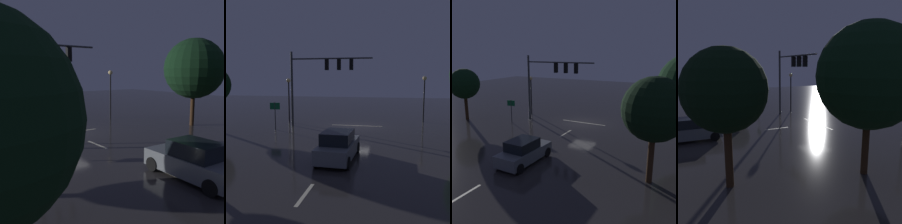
# 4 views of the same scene
# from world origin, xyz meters

# --- Properties ---
(ground_plane) EXTENTS (80.00, 80.00, 0.00)m
(ground_plane) POSITION_xyz_m (0.00, 0.00, 0.00)
(ground_plane) COLOR #2D2B2B
(traffic_signal_assembly) EXTENTS (7.84, 0.47, 7.16)m
(traffic_signal_assembly) POSITION_xyz_m (3.43, 0.98, 5.11)
(traffic_signal_assembly) COLOR #383A3D
(traffic_signal_assembly) RESTS_ON ground_plane
(lane_dash_far) EXTENTS (0.16, 2.20, 0.01)m
(lane_dash_far) POSITION_xyz_m (0.00, 4.00, 0.00)
(lane_dash_far) COLOR beige
(lane_dash_far) RESTS_ON ground_plane
(lane_dash_mid) EXTENTS (0.16, 2.20, 0.01)m
(lane_dash_mid) POSITION_xyz_m (0.00, 10.00, 0.00)
(lane_dash_mid) COLOR beige
(lane_dash_mid) RESTS_ON ground_plane
(lane_dash_near) EXTENTS (0.16, 2.20, 0.01)m
(lane_dash_near) POSITION_xyz_m (0.00, 16.00, 0.00)
(lane_dash_near) COLOR beige
(lane_dash_near) RESTS_ON ground_plane
(stop_bar) EXTENTS (5.00, 0.16, 0.01)m
(stop_bar) POSITION_xyz_m (0.00, -0.21, 0.00)
(stop_bar) COLOR beige
(stop_bar) RESTS_ON ground_plane
(car_approaching) EXTENTS (2.02, 4.42, 1.70)m
(car_approaching) POSITION_xyz_m (-0.40, 11.13, 0.80)
(car_approaching) COLOR slate
(car_approaching) RESTS_ON ground_plane
(street_lamp_left_kerb) EXTENTS (0.44, 0.44, 4.86)m
(street_lamp_left_kerb) POSITION_xyz_m (-6.67, -3.91, 3.42)
(street_lamp_left_kerb) COLOR black
(street_lamp_left_kerb) RESTS_ON ground_plane
(street_lamp_right_kerb) EXTENTS (0.44, 0.44, 4.63)m
(street_lamp_right_kerb) POSITION_xyz_m (7.31, -0.96, 3.28)
(street_lamp_right_kerb) COLOR black
(street_lamp_right_kerb) RESTS_ON ground_plane
(route_sign) EXTENTS (0.90, 0.16, 2.51)m
(route_sign) POSITION_xyz_m (6.95, 3.35, 1.81)
(route_sign) COLOR #383A3D
(route_sign) RESTS_ON ground_plane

